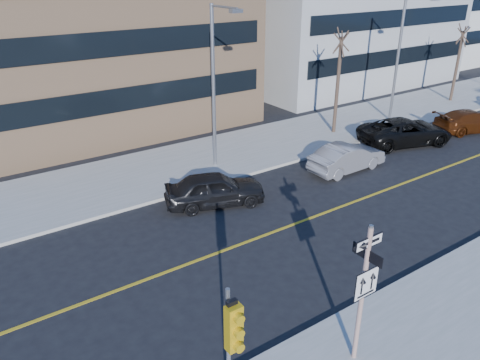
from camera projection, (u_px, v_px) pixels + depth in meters
ground at (293, 310)px, 14.49m from camera, size 120.00×120.00×0.00m
far_sidewalk at (378, 117)px, 32.72m from camera, size 66.00×6.00×0.15m
road_centerline at (422, 176)px, 23.67m from camera, size 40.00×0.14×0.01m
sign_pole at (363, 288)px, 11.59m from camera, size 0.92×0.92×4.06m
traffic_signal at (233, 339)px, 9.17m from camera, size 0.32×0.45×4.00m
parked_car_a at (215, 189)px, 20.60m from camera, size 3.09×4.73×1.50m
parked_car_b at (347, 157)px, 24.08m from camera, size 1.56×4.36×1.43m
parked_car_c at (405, 131)px, 27.68m from camera, size 4.14×6.09×1.55m
parked_car_d at (470, 121)px, 29.82m from camera, size 3.23×5.15×1.39m
streetlight_a at (216, 78)px, 22.62m from camera, size 0.55×2.25×8.00m
streetlight_b at (402, 51)px, 29.84m from camera, size 0.55×2.25×8.00m
street_tree_west at (341, 44)px, 27.35m from camera, size 1.80×1.80×6.35m
street_tree_east at (463, 37)px, 34.52m from camera, size 1.80×1.80×5.75m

